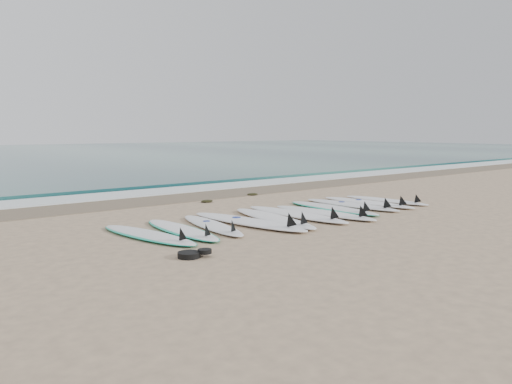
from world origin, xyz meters
TOP-DOWN VIEW (x-y plane):
  - ground at (0.00, 0.00)m, footprint 120.00×120.00m
  - wet_sand_band at (0.00, 4.10)m, footprint 120.00×1.80m
  - foam_band at (0.00, 5.50)m, footprint 120.00×1.40m
  - wave_crest at (0.00, 7.00)m, footprint 120.00×1.00m
  - surfboard_0 at (-3.28, 0.09)m, footprint 0.96×2.50m
  - surfboard_1 at (-2.63, 0.11)m, footprint 0.69×2.44m
  - surfboard_2 at (-1.99, 0.09)m, footprint 0.89×2.43m
  - surfboard_3 at (-1.26, -0.09)m, footprint 1.00×2.96m
  - surfboard_4 at (-0.63, -0.10)m, footprint 0.96×2.81m
  - surfboard_5 at (0.04, -0.05)m, footprint 0.67×2.83m
  - surfboard_6 at (0.64, -0.28)m, footprint 0.78×2.69m
  - surfboard_7 at (1.30, 0.10)m, footprint 0.66×2.61m
  - surfboard_8 at (1.99, 0.11)m, footprint 0.71×2.66m
  - surfboard_9 at (2.60, 0.11)m, footprint 0.68×2.61m
  - surfboard_10 at (3.28, 0.08)m, footprint 0.68×2.37m
  - seaweed_near at (-0.24, 2.92)m, footprint 0.32×0.25m
  - seaweed_far at (1.50, 3.27)m, footprint 0.32×0.25m
  - leash_coil at (-3.43, -1.51)m, footprint 0.46×0.36m

SIDE VIEW (x-z plane):
  - ground at x=0.00m, z-range 0.00..0.00m
  - wet_sand_band at x=0.00m, z-range 0.00..0.01m
  - foam_band at x=0.00m, z-range 0.00..0.04m
  - seaweed_near at x=-0.24m, z-range 0.00..0.06m
  - seaweed_far at x=1.50m, z-range 0.00..0.06m
  - surfboard_1 at x=-2.63m, z-range -0.11..0.20m
  - surfboard_0 at x=-3.28m, z-range -0.11..0.20m
  - leash_coil at x=-3.43m, z-range -0.01..0.10m
  - surfboard_7 at x=1.30m, z-range -0.12..0.21m
  - wave_crest at x=0.00m, z-range 0.00..0.10m
  - surfboard_10 at x=3.28m, z-range -0.10..0.20m
  - surfboard_2 at x=-1.99m, z-range -0.10..0.20m
  - surfboard_9 at x=2.60m, z-range -0.11..0.22m
  - surfboard_8 at x=1.99m, z-range -0.11..0.23m
  - surfboard_6 at x=0.64m, z-range -0.11..0.23m
  - surfboard_4 at x=-0.63m, z-range -0.12..0.24m
  - surfboard_5 at x=0.04m, z-range -0.12..0.24m
  - surfboard_3 at x=-1.26m, z-range -0.12..0.25m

